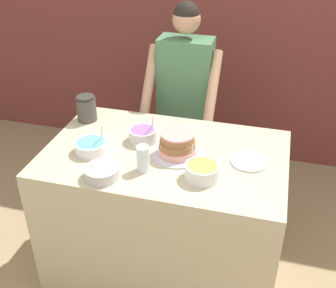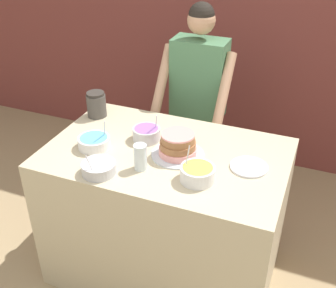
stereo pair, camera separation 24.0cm
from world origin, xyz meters
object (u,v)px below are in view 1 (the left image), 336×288
cake (177,145)px  drinking_glass (143,159)px  person_baker (185,90)px  frosting_bowl_white (102,172)px  frosting_bowl_yellow (202,171)px  frosting_bowl_blue (91,146)px  stoneware_jar (86,108)px  frosting_bowl_purple (143,135)px  ceramic_plate (249,162)px

cake → drinking_glass: 0.25m
person_baker → drinking_glass: 1.04m
person_baker → frosting_bowl_white: bearing=-99.0°
frosting_bowl_yellow → person_baker: bearing=108.2°
cake → drinking_glass: size_ratio=2.05×
frosting_bowl_blue → stoneware_jar: size_ratio=1.12×
frosting_bowl_purple → frosting_bowl_white: bearing=-102.2°
frosting_bowl_yellow → ceramic_plate: (0.23, 0.22, -0.04)m
frosting_bowl_white → frosting_bowl_yellow: bearing=14.7°
frosting_bowl_yellow → drinking_glass: bearing=-177.7°
frosting_bowl_yellow → frosting_bowl_blue: bearing=172.6°
cake → stoneware_jar: 0.74m
stoneware_jar → frosting_bowl_blue: bearing=-62.3°
frosting_bowl_yellow → ceramic_plate: frosting_bowl_yellow is taller
cake → ceramic_plate: bearing=3.6°
frosting_bowl_white → drinking_glass: 0.23m
person_baker → frosting_bowl_purple: (-0.09, -0.73, 0.01)m
cake → frosting_bowl_purple: (-0.24, 0.10, -0.02)m
person_baker → frosting_bowl_purple: size_ratio=8.76×
frosting_bowl_purple → ceramic_plate: (0.66, -0.07, -0.04)m
frosting_bowl_yellow → ceramic_plate: size_ratio=0.88×
person_baker → frosting_bowl_yellow: (0.34, -1.02, 0.01)m
person_baker → cake: (0.15, -0.83, 0.03)m
ceramic_plate → frosting_bowl_blue: bearing=-171.9°
person_baker → frosting_bowl_purple: bearing=-97.1°
frosting_bowl_white → drinking_glass: bearing=32.6°
frosting_bowl_white → stoneware_jar: 0.69m
frosting_bowl_purple → drinking_glass: bearing=-71.5°
cake → frosting_bowl_white: size_ratio=1.64×
cake → frosting_bowl_yellow: size_ratio=1.65×
person_baker → stoneware_jar: bearing=-133.5°
cake → frosting_bowl_yellow: bearing=-46.2°
frosting_bowl_blue → stoneware_jar: bearing=117.7°
frosting_bowl_purple → frosting_bowl_white: frosting_bowl_purple is taller
ceramic_plate → frosting_bowl_white: bearing=-154.7°
person_baker → frosting_bowl_white: person_baker is taller
cake → frosting_bowl_white: bearing=-135.5°
frosting_bowl_yellow → frosting_bowl_white: frosting_bowl_yellow is taller
frosting_bowl_yellow → frosting_bowl_purple: size_ratio=1.00×
cake → frosting_bowl_yellow: 0.27m
person_baker → stoneware_jar: 0.78m
person_baker → frosting_bowl_yellow: bearing=-71.8°
frosting_bowl_purple → stoneware_jar: (-0.45, 0.17, 0.04)m
cake → drinking_glass: (-0.14, -0.21, 0.01)m
person_baker → cake: 0.85m
frosting_bowl_yellow → frosting_bowl_purple: bearing=145.9°
cake → drinking_glass: bearing=-124.6°
frosting_bowl_white → ceramic_plate: size_ratio=0.88×
frosting_bowl_purple → ceramic_plate: bearing=-6.2°
person_baker → cake: bearing=-79.6°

